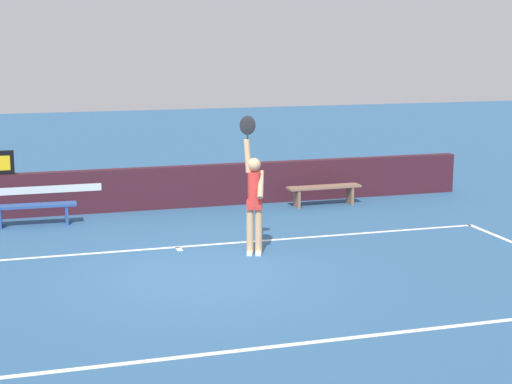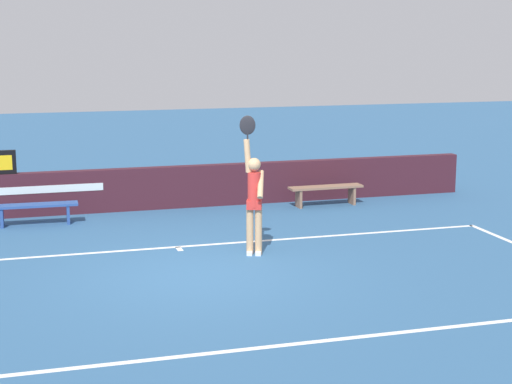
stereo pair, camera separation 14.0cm
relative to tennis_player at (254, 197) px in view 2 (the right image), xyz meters
name	(u,v)px [view 2 (the right image)]	position (x,y,z in m)	size (l,w,h in m)	color
ground_plane	(198,274)	(-1.22, -0.93, -1.05)	(60.00, 60.00, 0.00)	#305B86
court_lines	(208,287)	(-1.22, -1.69, -1.04)	(12.47, 5.30, 0.00)	white
back_wall	(148,188)	(-1.23, 4.37, -0.57)	(15.40, 0.27, 0.95)	#3D1A25
tennis_player	(254,197)	(0.00, 0.00, 0.00)	(0.46, 0.45, 2.50)	tan
tennis_ball	(248,125)	(-0.09, 0.06, 1.28)	(0.07, 0.07, 0.07)	#C4E433
courtside_bench_near	(35,209)	(-3.73, 3.46, -0.70)	(1.76, 0.41, 0.45)	#294B92
courtside_bench_far	(326,190)	(2.75, 3.61, -0.68)	(1.75, 0.39, 0.46)	#8E6951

